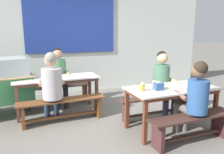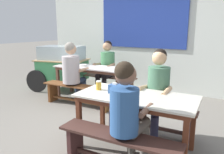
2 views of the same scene
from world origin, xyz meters
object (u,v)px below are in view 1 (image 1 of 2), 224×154
at_px(bench_far_front, 62,107).
at_px(bench_near_back, 154,104).
at_px(bench_near_front, 192,124).
at_px(person_left_back_turned, 52,83).
at_px(person_center_facing, 59,73).
at_px(dining_table_near, 172,92).
at_px(condiment_jar, 142,87).
at_px(person_right_near_table, 163,82).
at_px(tissue_box, 158,86).
at_px(bench_far_back, 54,93).
at_px(soup_bowl, 46,78).
at_px(dining_table_far, 57,81).
at_px(person_near_front, 194,95).

distance_m(bench_far_front, bench_near_back, 1.76).
xyz_separation_m(bench_near_front, person_left_back_turned, (-1.95, 1.49, 0.47)).
relative_size(bench_near_back, person_left_back_turned, 1.10).
bearing_deg(bench_far_front, person_center_facing, 86.72).
bearing_deg(dining_table_near, condiment_jar, -177.08).
height_order(bench_near_back, person_right_near_table, person_right_near_table).
distance_m(bench_far_front, tissue_box, 1.83).
distance_m(bench_near_back, person_center_facing, 2.23).
height_order(bench_far_back, soup_bowl, soup_bowl).
bearing_deg(person_left_back_turned, soup_bowl, 99.56).
bearing_deg(bench_near_back, bench_far_back, 141.08).
distance_m(bench_near_back, person_right_near_table, 0.49).
xyz_separation_m(bench_far_front, condiment_jar, (1.18, -0.95, 0.52)).
height_order(person_left_back_turned, soup_bowl, person_left_back_turned).
xyz_separation_m(tissue_box, condiment_jar, (-0.28, 0.02, 0.00)).
relative_size(dining_table_far, condiment_jar, 13.66).
bearing_deg(condiment_jar, dining_table_far, 129.54).
distance_m(bench_far_back, bench_near_front, 3.13).
distance_m(tissue_box, soup_bowl, 2.24).
xyz_separation_m(bench_far_back, bench_far_front, (0.08, -1.06, 0.00)).
height_order(dining_table_near, person_center_facing, person_center_facing).
relative_size(bench_far_front, tissue_box, 11.61).
height_order(dining_table_near, bench_near_back, dining_table_near).
height_order(bench_near_front, person_right_near_table, person_right_near_table).
distance_m(bench_near_back, bench_near_front, 1.07).
relative_size(dining_table_near, tissue_box, 11.15).
height_order(bench_far_front, bench_near_front, same).
xyz_separation_m(bench_near_back, bench_near_front, (0.07, -1.07, 0.02)).
bearing_deg(bench_far_front, condiment_jar, -38.68).
xyz_separation_m(dining_table_near, bench_far_front, (-1.75, 0.92, -0.38)).
height_order(person_left_back_turned, tissue_box, person_left_back_turned).
height_order(dining_table_far, person_center_facing, person_center_facing).
relative_size(bench_near_back, soup_bowl, 8.37).
height_order(dining_table_far, person_left_back_turned, person_left_back_turned).
bearing_deg(condiment_jar, tissue_box, -4.86).
distance_m(bench_near_back, person_left_back_turned, 1.99).
distance_m(person_left_back_turned, tissue_box, 1.92).
relative_size(person_near_front, condiment_jar, 9.94).
height_order(person_right_near_table, tissue_box, person_right_near_table).
bearing_deg(condiment_jar, bench_near_back, 46.29).
height_order(dining_table_near, bench_far_back, dining_table_near).
distance_m(bench_far_back, bench_far_front, 1.07).
bearing_deg(soup_bowl, bench_near_front, -43.69).
bearing_deg(bench_near_back, condiment_jar, -133.71).
xyz_separation_m(dining_table_near, person_near_front, (0.11, -0.45, 0.06)).
xyz_separation_m(dining_table_near, soup_bowl, (-2.00, 1.41, 0.10)).
distance_m(bench_far_front, person_left_back_turned, 0.50).
relative_size(bench_near_front, person_near_front, 1.14).
height_order(dining_table_near, condiment_jar, condiment_jar).
bearing_deg(dining_table_near, tissue_box, -169.72).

